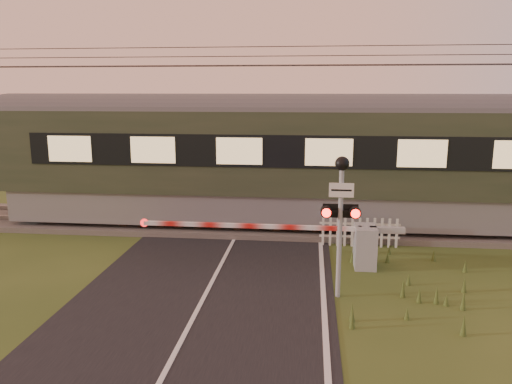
# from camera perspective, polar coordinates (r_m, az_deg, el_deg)

# --- Properties ---
(ground) EXTENTS (160.00, 160.00, 0.00)m
(ground) POSITION_cam_1_polar(r_m,az_deg,el_deg) (11.60, -6.26, -12.50)
(ground) COLOR #2F441A
(ground) RESTS_ON ground
(road) EXTENTS (6.00, 140.00, 0.03)m
(road) POSITION_cam_1_polar(r_m,az_deg,el_deg) (11.38, -6.43, -12.93)
(road) COLOR black
(road) RESTS_ON ground
(track_bed) EXTENTS (140.00, 3.40, 0.39)m
(track_bed) POSITION_cam_1_polar(r_m,az_deg,el_deg) (17.62, -1.70, -3.72)
(track_bed) COLOR #47423D
(track_bed) RESTS_ON ground
(overhead_wires) EXTENTS (120.00, 0.62, 0.62)m
(overhead_wires) POSITION_cam_1_polar(r_m,az_deg,el_deg) (17.02, -1.82, 14.99)
(overhead_wires) COLOR black
(overhead_wires) RESTS_ON ground
(boom_gate) EXTENTS (7.28, 0.87, 1.16)m
(boom_gate) POSITION_cam_1_polar(r_m,az_deg,el_deg) (13.82, 10.88, -5.80)
(boom_gate) COLOR gray
(boom_gate) RESTS_ON ground
(crossing_signal) EXTENTS (0.84, 0.35, 3.29)m
(crossing_signal) POSITION_cam_1_polar(r_m,az_deg,el_deg) (11.32, 9.67, -1.12)
(crossing_signal) COLOR gray
(crossing_signal) RESTS_ON ground
(picket_fence) EXTENTS (2.44, 0.08, 0.91)m
(picket_fence) POSITION_cam_1_polar(r_m,az_deg,el_deg) (15.60, 11.75, -4.50)
(picket_fence) COLOR silver
(picket_fence) RESTS_ON ground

